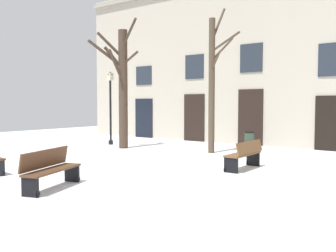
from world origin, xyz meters
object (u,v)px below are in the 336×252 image
(bench_back_to_back_right, at_px, (50,169))
(litter_bin, at_px, (249,141))
(bench_by_litter_bin, at_px, (244,154))
(streetlamp, at_px, (110,100))
(tree_right_of_center, at_px, (213,81))
(tree_center, at_px, (122,84))

(bench_back_to_back_right, bearing_deg, litter_bin, -22.77)
(bench_by_litter_bin, xyz_separation_m, bench_back_to_back_right, (-2.50, -5.09, 0.02))
(streetlamp, relative_size, bench_by_litter_bin, 2.06)
(tree_right_of_center, bearing_deg, bench_by_litter_bin, -44.98)
(streetlamp, xyz_separation_m, bench_back_to_back_right, (5.67, -7.47, -1.69))
(bench_back_to_back_right, bearing_deg, streetlamp, 17.47)
(bench_by_litter_bin, distance_m, bench_back_to_back_right, 5.67)
(litter_bin, distance_m, bench_back_to_back_right, 9.73)
(tree_right_of_center, xyz_separation_m, litter_bin, (0.71, 1.94, -2.51))
(bench_by_litter_bin, bearing_deg, streetlamp, -106.89)
(bench_by_litter_bin, bearing_deg, tree_center, -104.49)
(tree_right_of_center, distance_m, litter_bin, 3.25)
(tree_right_of_center, relative_size, tree_center, 1.06)
(streetlamp, distance_m, litter_bin, 6.82)
(tree_center, height_order, bench_back_to_back_right, tree_center)
(tree_center, height_order, bench_by_litter_bin, tree_center)
(tree_center, relative_size, litter_bin, 7.37)
(litter_bin, bearing_deg, bench_back_to_back_right, -93.04)
(tree_right_of_center, xyz_separation_m, tree_center, (-3.98, -1.04, -0.04))
(tree_right_of_center, relative_size, bench_back_to_back_right, 3.21)
(litter_bin, relative_size, bench_back_to_back_right, 0.41)
(tree_center, relative_size, bench_back_to_back_right, 3.03)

